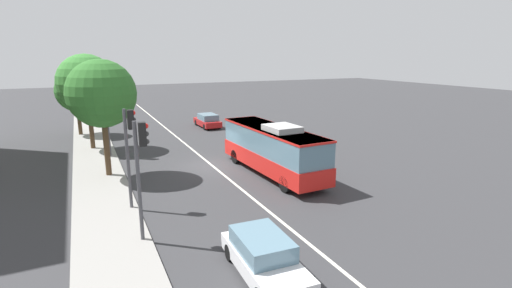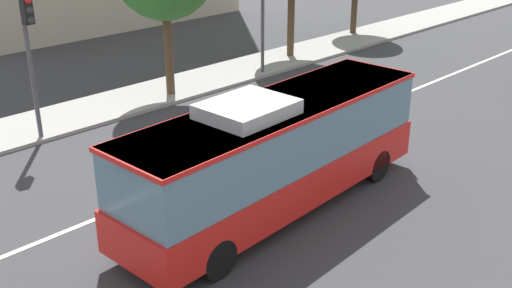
{
  "view_description": "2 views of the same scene",
  "coord_description": "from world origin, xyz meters",
  "px_view_note": "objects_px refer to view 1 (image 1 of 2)",
  "views": [
    {
      "loc": [
        -24.94,
        8.12,
        7.73
      ],
      "look_at": [
        -2.57,
        -2.32,
        1.89
      ],
      "focal_mm": 26.48,
      "sensor_mm": 36.0,
      "label": 1
    },
    {
      "loc": [
        -14.56,
        -13.29,
        8.39
      ],
      "look_at": [
        -3.39,
        -2.06,
        1.61
      ],
      "focal_mm": 42.78,
      "sensor_mm": 36.0,
      "label": 2
    }
  ],
  "objects_px": {
    "street_tree_kerbside_right": "(76,91)",
    "traffic_light_mid_block": "(130,142)",
    "traffic_light_near_corner": "(141,161)",
    "transit_bus": "(272,147)",
    "street_tree_kerbside_left": "(102,94)",
    "sedan_red": "(208,121)",
    "sedan_white": "(264,256)",
    "traffic_light_far_corner": "(109,111)",
    "street_tree_kerbside_centre": "(87,83)"
  },
  "relations": [
    {
      "from": "sedan_white",
      "to": "street_tree_kerbside_centre",
      "type": "height_order",
      "value": "street_tree_kerbside_centre"
    },
    {
      "from": "street_tree_kerbside_left",
      "to": "traffic_light_far_corner",
      "type": "bearing_deg",
      "value": -7.03
    },
    {
      "from": "transit_bus",
      "to": "street_tree_kerbside_right",
      "type": "bearing_deg",
      "value": 28.45
    },
    {
      "from": "traffic_light_far_corner",
      "to": "sedan_white",
      "type": "bearing_deg",
      "value": -84.4
    },
    {
      "from": "transit_bus",
      "to": "sedan_white",
      "type": "relative_size",
      "value": 2.22
    },
    {
      "from": "traffic_light_mid_block",
      "to": "street_tree_kerbside_left",
      "type": "xyz_separation_m",
      "value": [
        6.23,
        0.77,
        1.81
      ]
    },
    {
      "from": "traffic_light_mid_block",
      "to": "street_tree_kerbside_centre",
      "type": "height_order",
      "value": "street_tree_kerbside_centre"
    },
    {
      "from": "transit_bus",
      "to": "street_tree_kerbside_right",
      "type": "relative_size",
      "value": 1.61
    },
    {
      "from": "traffic_light_near_corner",
      "to": "street_tree_kerbside_left",
      "type": "height_order",
      "value": "street_tree_kerbside_left"
    },
    {
      "from": "street_tree_kerbside_right",
      "to": "transit_bus",
      "type": "bearing_deg",
      "value": -148.69
    },
    {
      "from": "traffic_light_near_corner",
      "to": "traffic_light_far_corner",
      "type": "relative_size",
      "value": 1.0
    },
    {
      "from": "transit_bus",
      "to": "traffic_light_near_corner",
      "type": "height_order",
      "value": "traffic_light_near_corner"
    },
    {
      "from": "sedan_red",
      "to": "sedan_white",
      "type": "distance_m",
      "value": 29.15
    },
    {
      "from": "traffic_light_mid_block",
      "to": "street_tree_kerbside_right",
      "type": "height_order",
      "value": "street_tree_kerbside_right"
    },
    {
      "from": "street_tree_kerbside_centre",
      "to": "street_tree_kerbside_left",
      "type": "bearing_deg",
      "value": -175.61
    },
    {
      "from": "sedan_red",
      "to": "street_tree_kerbside_centre",
      "type": "xyz_separation_m",
      "value": [
        -5.62,
        11.83,
        4.79
      ]
    },
    {
      "from": "sedan_white",
      "to": "traffic_light_mid_block",
      "type": "xyz_separation_m",
      "value": [
        8.15,
        3.4,
        2.84
      ]
    },
    {
      "from": "street_tree_kerbside_right",
      "to": "street_tree_kerbside_centre",
      "type": "bearing_deg",
      "value": -172.45
    },
    {
      "from": "sedan_white",
      "to": "traffic_light_far_corner",
      "type": "bearing_deg",
      "value": -167.67
    },
    {
      "from": "transit_bus",
      "to": "street_tree_kerbside_left",
      "type": "bearing_deg",
      "value": 65.55
    },
    {
      "from": "traffic_light_far_corner",
      "to": "street_tree_kerbside_centre",
      "type": "relative_size",
      "value": 0.66
    },
    {
      "from": "transit_bus",
      "to": "traffic_light_far_corner",
      "type": "height_order",
      "value": "traffic_light_far_corner"
    },
    {
      "from": "traffic_light_mid_block",
      "to": "street_tree_kerbside_right",
      "type": "distance_m",
      "value": 21.24
    },
    {
      "from": "traffic_light_near_corner",
      "to": "traffic_light_far_corner",
      "type": "xyz_separation_m",
      "value": [
        15.14,
        0.12,
        0.0
      ]
    },
    {
      "from": "transit_bus",
      "to": "street_tree_kerbside_centre",
      "type": "height_order",
      "value": "street_tree_kerbside_centre"
    },
    {
      "from": "street_tree_kerbside_left",
      "to": "street_tree_kerbside_right",
      "type": "distance_m",
      "value": 14.99
    },
    {
      "from": "sedan_red",
      "to": "street_tree_kerbside_left",
      "type": "bearing_deg",
      "value": 140.21
    },
    {
      "from": "traffic_light_near_corner",
      "to": "street_tree_kerbside_centre",
      "type": "xyz_separation_m",
      "value": [
        18.33,
        1.38,
        1.95
      ]
    },
    {
      "from": "transit_bus",
      "to": "street_tree_kerbside_left",
      "type": "distance_m",
      "value": 11.26
    },
    {
      "from": "traffic_light_far_corner",
      "to": "street_tree_kerbside_left",
      "type": "distance_m",
      "value": 5.45
    },
    {
      "from": "street_tree_kerbside_right",
      "to": "traffic_light_mid_block",
      "type": "bearing_deg",
      "value": -173.84
    },
    {
      "from": "transit_bus",
      "to": "traffic_light_mid_block",
      "type": "xyz_separation_m",
      "value": [
        -2.3,
        9.16,
        1.75
      ]
    },
    {
      "from": "transit_bus",
      "to": "street_tree_kerbside_left",
      "type": "height_order",
      "value": "street_tree_kerbside_left"
    },
    {
      "from": "traffic_light_near_corner",
      "to": "traffic_light_far_corner",
      "type": "bearing_deg",
      "value": 92.56
    },
    {
      "from": "street_tree_kerbside_right",
      "to": "traffic_light_far_corner",
      "type": "bearing_deg",
      "value": -167.65
    },
    {
      "from": "sedan_red",
      "to": "traffic_light_far_corner",
      "type": "distance_m",
      "value": 14.05
    },
    {
      "from": "street_tree_kerbside_centre",
      "to": "traffic_light_near_corner",
      "type": "bearing_deg",
      "value": -175.68
    },
    {
      "from": "traffic_light_near_corner",
      "to": "transit_bus",
      "type": "bearing_deg",
      "value": 35.74
    },
    {
      "from": "street_tree_kerbside_left",
      "to": "traffic_light_near_corner",
      "type": "bearing_deg",
      "value": -175.74
    },
    {
      "from": "transit_bus",
      "to": "traffic_light_far_corner",
      "type": "distance_m",
      "value": 13.08
    },
    {
      "from": "street_tree_kerbside_right",
      "to": "sedan_red",
      "type": "bearing_deg",
      "value": -94.31
    },
    {
      "from": "transit_bus",
      "to": "street_tree_kerbside_right",
      "type": "xyz_separation_m",
      "value": [
        18.8,
        11.44,
        2.51
      ]
    },
    {
      "from": "traffic_light_near_corner",
      "to": "street_tree_kerbside_right",
      "type": "bearing_deg",
      "value": 97.29
    },
    {
      "from": "sedan_red",
      "to": "sedan_white",
      "type": "height_order",
      "value": "same"
    },
    {
      "from": "street_tree_kerbside_centre",
      "to": "sedan_red",
      "type": "bearing_deg",
      "value": -64.59
    },
    {
      "from": "traffic_light_far_corner",
      "to": "traffic_light_near_corner",
      "type": "bearing_deg",
      "value": -94.25
    },
    {
      "from": "transit_bus",
      "to": "sedan_red",
      "type": "distance_m",
      "value": 17.92
    },
    {
      "from": "sedan_white",
      "to": "street_tree_kerbside_left",
      "type": "bearing_deg",
      "value": -161.8
    },
    {
      "from": "sedan_white",
      "to": "traffic_light_near_corner",
      "type": "height_order",
      "value": "traffic_light_near_corner"
    },
    {
      "from": "sedan_white",
      "to": "street_tree_kerbside_right",
      "type": "height_order",
      "value": "street_tree_kerbside_right"
    }
  ]
}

